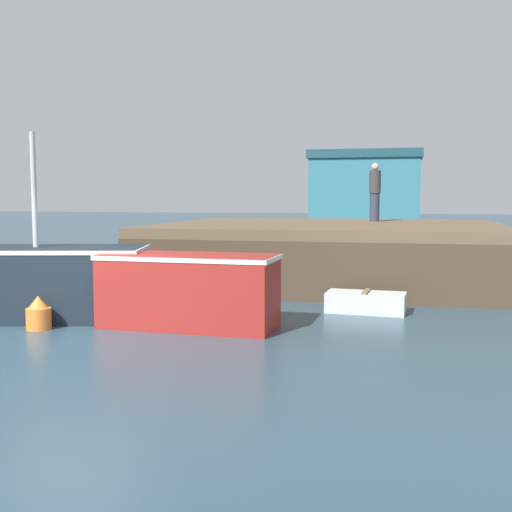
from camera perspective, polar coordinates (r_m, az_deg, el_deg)
ground at (r=10.79m, az=-16.90°, el=-7.60°), size 120.00×160.00×0.10m
pier at (r=17.11m, az=6.66°, el=2.03°), size 9.25×7.78×1.60m
fishing_boat_near_left at (r=12.72m, az=-19.73°, el=-1.95°), size 4.42×2.46×3.55m
fishing_boat_near_right at (r=11.25m, az=-6.16°, el=-3.00°), size 3.22×1.34×1.32m
rowboat at (r=12.90m, az=10.00°, el=-4.18°), size 1.63×0.88×0.45m
dockworker at (r=19.21m, az=10.80°, el=5.75°), size 0.34×0.34×1.75m
warehouse at (r=39.91m, az=10.02°, el=5.66°), size 6.66×6.69×5.10m
mooring_buoy_foreground at (r=11.72m, az=-19.24°, el=-5.04°), size 0.44×0.44×0.60m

